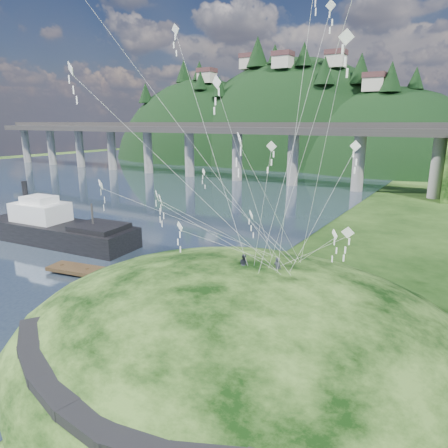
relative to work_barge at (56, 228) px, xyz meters
The scene contains 10 objects.
ground 25.71m from the work_barge, 22.25° to the right, with size 320.00×320.00×0.00m, color black.
water 52.39m from the work_barge, 157.20° to the left, with size 240.00×240.00×0.00m, color #2D3D52.
grass_hill 32.83m from the work_barge, 13.65° to the right, with size 36.00×32.00×13.00m.
footpath 36.76m from the work_barge, 31.95° to the right, with size 22.29×5.84×0.83m.
bridge 60.92m from the work_barge, 92.59° to the left, with size 160.00×11.00×15.00m.
far_ridge 114.58m from the work_barge, 100.01° to the left, with size 153.00×70.00×94.50m.
work_barge is the anchor object (origin of this frame).
wooden_dock 16.59m from the work_barge, 17.81° to the right, with size 15.25×5.23×1.08m.
kite_flyers 32.76m from the work_barge, 10.74° to the right, with size 3.18×1.29×1.66m.
kite_swarm 34.13m from the work_barge, 13.96° to the right, with size 17.84×15.86×18.70m.
Camera 1 is at (20.76, -20.78, 15.10)m, focal length 32.00 mm.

